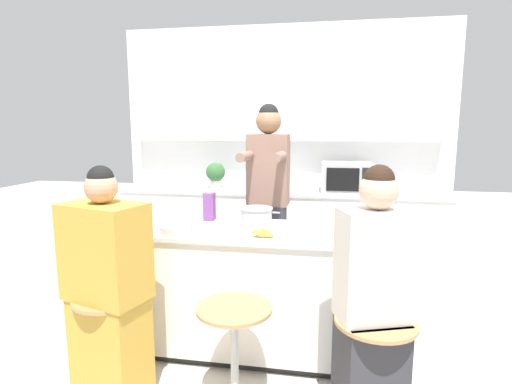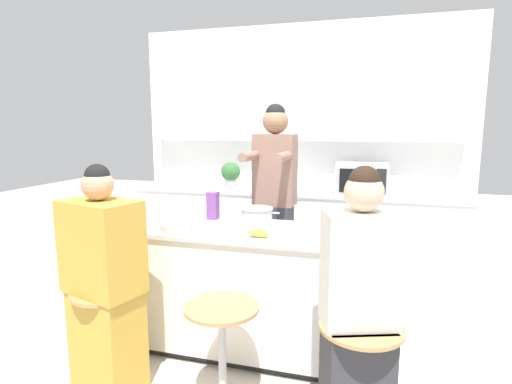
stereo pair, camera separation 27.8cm
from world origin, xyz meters
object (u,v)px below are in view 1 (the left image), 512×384
Objects in this scene: person_wrapped_blanket at (108,293)px; cooking_pot at (257,217)px; coffee_cup_near at (335,229)px; microwave at (346,177)px; bar_stool_rightmost at (374,365)px; bar_stool_leftmost at (112,336)px; juice_carton at (209,206)px; bar_stool_center at (234,350)px; person_cooking at (268,209)px; fruit_bowl at (176,229)px; potted_plant at (216,174)px; banana_bunch at (262,233)px; person_seated_near at (373,312)px; kitchen_island at (254,290)px.

person_wrapped_blanket reaches higher than cooking_pot.
coffee_cup_near is 1.60m from microwave.
coffee_cup_near is at bearing 40.70° from person_wrapped_blanket.
coffee_cup_near is (-0.20, 0.60, 0.57)m from bar_stool_rightmost.
bar_stool_leftmost is 1.23× the size of microwave.
cooking_pot is 1.41× the size of juice_carton.
bar_stool_leftmost is at bearing 178.80° from bar_stool_center.
microwave is (-0.06, 2.18, 0.72)m from bar_stool_rightmost.
person_cooking reaches higher than bar_stool_leftmost.
cooking_pot is (0.75, 0.71, 0.59)m from bar_stool_leftmost.
person_wrapped_blanket reaches higher than fruit_bowl.
person_cooking is 0.56m from juice_carton.
potted_plant reaches higher than bar_stool_rightmost.
bar_stool_leftmost is 1.49m from bar_stool_rightmost.
juice_carton is (0.36, 0.86, 0.35)m from person_wrapped_blanket.
juice_carton is at bearing -132.70° from person_cooking.
banana_bunch is at bearing 79.47° from bar_stool_center.
bar_stool_center is 2.41m from potted_plant.
bar_stool_center is 0.94m from cooking_pot.
banana_bunch is (0.09, 0.46, 0.55)m from bar_stool_center.
microwave is (0.15, 1.58, 0.15)m from coffee_cup_near.
cooking_pot is (-0.73, 0.73, 0.31)m from person_seated_near.
person_wrapped_blanket is at bearing -118.75° from person_cooking.
bar_stool_leftmost is 1.50m from person_seated_near.
bar_stool_leftmost is at bearing -151.99° from banana_bunch.
microwave is at bearing 84.64° from coffee_cup_near.
potted_plant reaches higher than kitchen_island.
kitchen_island is 0.70m from juice_carton.
person_seated_near is at bearing -37.63° from juice_carton.
person_cooking reaches higher than microwave.
potted_plant reaches higher than bar_stool_leftmost.
person_cooking is 7.99× the size of fruit_bowl.
coffee_cup_near reaches higher than bar_stool_center.
potted_plant reaches higher than cooking_pot.
cooking_pot is (0.00, 0.09, 0.51)m from kitchen_island.
kitchen_island reaches higher than bar_stool_leftmost.
coffee_cup_near is at bearing 7.01° from fruit_bowl.
banana_bunch reaches higher than bar_stool_center.
bar_stool_rightmost is at bearing -41.65° from kitchen_island.
person_cooking is (0.01, 1.25, 0.54)m from bar_stool_center.
fruit_bowl is (-0.50, 0.45, 0.56)m from bar_stool_center.
bar_stool_center is at bearing -41.98° from fruit_bowl.
kitchen_island is 8.36× the size of fruit_bowl.
juice_carton is at bearing 142.18° from bar_stool_rightmost.
fruit_bowl is at bearing -150.66° from cooking_pot.
person_wrapped_blanket is at bearing -112.76° from juice_carton.
potted_plant is (0.04, 2.20, 0.44)m from person_wrapped_blanket.
person_wrapped_blanket is 6.15× the size of juice_carton.
kitchen_island is 8.27× the size of juice_carton.
potted_plant is (-1.45, 2.22, 0.72)m from bar_stool_rightmost.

